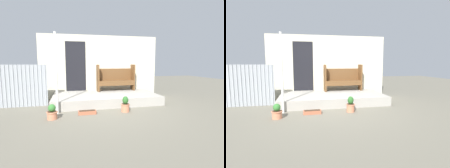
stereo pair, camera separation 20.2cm
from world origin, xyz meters
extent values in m
plane|color=#706B5B|center=(0.00, 0.00, 0.00)|extent=(24.00, 24.00, 0.00)
cube|color=#A8A399|center=(0.19, 1.00, 0.16)|extent=(3.77, 1.99, 0.31)
cube|color=beige|center=(0.19, 2.02, 1.30)|extent=(4.97, 0.06, 2.60)
cube|color=black|center=(-0.84, 1.98, 1.32)|extent=(0.80, 0.02, 2.00)
cube|color=#9EA3A8|center=(-3.30, 0.93, 0.71)|extent=(2.94, 0.02, 1.41)
cylinder|color=#AAB0B5|center=(-3.24, 0.91, 0.71)|extent=(0.04, 0.04, 1.41)
cylinder|color=#AAB0B5|center=(-3.12, 0.91, 0.71)|extent=(0.04, 0.04, 1.41)
cylinder|color=#AAB0B5|center=(-3.00, 0.91, 0.71)|extent=(0.04, 0.04, 1.41)
cylinder|color=#AAB0B5|center=(-2.88, 0.91, 0.71)|extent=(0.04, 0.04, 1.41)
cylinder|color=#AAB0B5|center=(-2.75, 0.91, 0.71)|extent=(0.04, 0.04, 1.41)
cylinder|color=#AAB0B5|center=(-2.63, 0.91, 0.71)|extent=(0.04, 0.04, 1.41)
cylinder|color=#AAB0B5|center=(-2.51, 0.91, 0.71)|extent=(0.04, 0.04, 1.41)
cylinder|color=#AAB0B5|center=(-2.38, 0.91, 0.71)|extent=(0.04, 0.04, 1.41)
cylinder|color=#AAB0B5|center=(-2.26, 0.91, 0.71)|extent=(0.04, 0.04, 1.41)
cylinder|color=#AAB0B5|center=(-2.14, 0.91, 0.71)|extent=(0.04, 0.04, 1.41)
cylinder|color=#AAB0B5|center=(-2.02, 0.91, 0.71)|extent=(0.04, 0.04, 1.41)
cylinder|color=#AAB0B5|center=(-1.89, 0.91, 0.71)|extent=(0.04, 0.04, 1.41)
cylinder|color=white|center=(-1.45, -0.10, 1.17)|extent=(0.07, 0.07, 2.34)
cube|color=brown|center=(0.01, 1.65, 0.85)|extent=(0.07, 0.40, 1.08)
cube|color=brown|center=(1.51, 1.69, 0.85)|extent=(0.07, 0.40, 1.08)
cube|color=brown|center=(0.76, 1.67, 0.72)|extent=(1.45, 0.44, 0.04)
cube|color=brown|center=(0.77, 1.48, 0.62)|extent=(1.44, 0.07, 0.16)
cube|color=brown|center=(0.76, 1.85, 0.98)|extent=(1.44, 0.08, 0.48)
cylinder|color=tan|center=(-1.55, -0.62, 0.10)|extent=(0.26, 0.26, 0.20)
torus|color=tan|center=(-1.55, -0.62, 0.19)|extent=(0.30, 0.30, 0.02)
cylinder|color=#422D1E|center=(-1.55, -0.62, 0.21)|extent=(0.24, 0.24, 0.01)
ellipsoid|color=#387A33|center=(-1.55, -0.62, 0.30)|extent=(0.19, 0.19, 0.20)
cylinder|color=tan|center=(0.53, -0.40, 0.12)|extent=(0.24, 0.24, 0.24)
torus|color=tan|center=(0.53, -0.40, 0.23)|extent=(0.28, 0.28, 0.02)
cylinder|color=#422D1E|center=(0.53, -0.40, 0.24)|extent=(0.22, 0.22, 0.01)
ellipsoid|color=#2D6628|center=(0.53, -0.40, 0.36)|extent=(0.18, 0.18, 0.24)
cube|color=#B26042|center=(-0.61, -0.39, 0.05)|extent=(0.51, 0.18, 0.10)
cube|color=#422D1E|center=(-0.61, -0.39, 0.10)|extent=(0.45, 0.15, 0.01)
camera|label=1|loc=(-1.04, -5.31, 1.48)|focal=28.00mm
camera|label=2|loc=(-0.84, -5.35, 1.48)|focal=28.00mm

